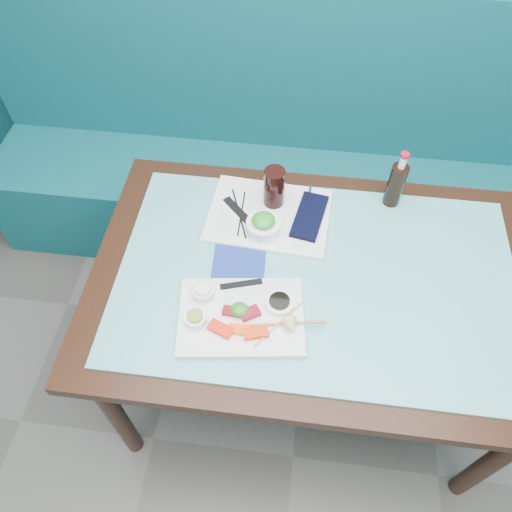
# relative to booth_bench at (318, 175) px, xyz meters

# --- Properties ---
(booth_bench) EXTENTS (3.00, 0.56, 1.17)m
(booth_bench) POSITION_rel_booth_bench_xyz_m (0.00, 0.00, 0.00)
(booth_bench) COLOR #0D5056
(booth_bench) RESTS_ON ground
(dining_table) EXTENTS (1.40, 0.90, 0.75)m
(dining_table) POSITION_rel_booth_bench_xyz_m (0.00, -0.84, 0.29)
(dining_table) COLOR black
(dining_table) RESTS_ON ground
(glass_top) EXTENTS (1.22, 0.76, 0.01)m
(glass_top) POSITION_rel_booth_bench_xyz_m (0.00, -0.84, 0.38)
(glass_top) COLOR #57AAAF
(glass_top) RESTS_ON dining_table
(sashimi_plate) EXTENTS (0.39, 0.30, 0.02)m
(sashimi_plate) POSITION_rel_booth_bench_xyz_m (-0.21, -1.02, 0.39)
(sashimi_plate) COLOR white
(sashimi_plate) RESTS_ON glass_top
(salmon_left) EXTENTS (0.08, 0.06, 0.02)m
(salmon_left) POSITION_rel_booth_bench_xyz_m (-0.26, -1.07, 0.41)
(salmon_left) COLOR #FF1E0A
(salmon_left) RESTS_ON sashimi_plate
(salmon_mid) EXTENTS (0.06, 0.03, 0.01)m
(salmon_mid) POSITION_rel_booth_bench_xyz_m (-0.21, -1.07, 0.41)
(salmon_mid) COLOR #FF590A
(salmon_mid) RESTS_ON sashimi_plate
(salmon_right) EXTENTS (0.07, 0.05, 0.02)m
(salmon_right) POSITION_rel_booth_bench_xyz_m (-0.16, -1.07, 0.41)
(salmon_right) COLOR #F63509
(salmon_right) RESTS_ON sashimi_plate
(tuna_left) EXTENTS (0.05, 0.03, 0.02)m
(tuna_left) POSITION_rel_booth_bench_xyz_m (-0.24, -1.01, 0.41)
(tuna_left) COLOR maroon
(tuna_left) RESTS_ON sashimi_plate
(tuna_right) EXTENTS (0.07, 0.06, 0.02)m
(tuna_right) POSITION_rel_booth_bench_xyz_m (-0.18, -1.01, 0.41)
(tuna_right) COLOR maroon
(tuna_right) RESTS_ON sashimi_plate
(seaweed_garnish) EXTENTS (0.07, 0.06, 0.03)m
(seaweed_garnish) POSITION_rel_booth_bench_xyz_m (-0.21, -1.01, 0.42)
(seaweed_garnish) COLOR #26821E
(seaweed_garnish) RESTS_ON sashimi_plate
(ramekin_wasabi) EXTENTS (0.08, 0.08, 0.03)m
(ramekin_wasabi) POSITION_rel_booth_bench_xyz_m (-0.33, -1.05, 0.41)
(ramekin_wasabi) COLOR white
(ramekin_wasabi) RESTS_ON sashimi_plate
(wasabi_fill) EXTENTS (0.06, 0.06, 0.01)m
(wasabi_fill) POSITION_rel_booth_bench_xyz_m (-0.33, -1.05, 0.43)
(wasabi_fill) COLOR olive
(wasabi_fill) RESTS_ON ramekin_wasabi
(ramekin_ginger) EXTENTS (0.09, 0.09, 0.03)m
(ramekin_ginger) POSITION_rel_booth_bench_xyz_m (-0.33, -0.96, 0.42)
(ramekin_ginger) COLOR silver
(ramekin_ginger) RESTS_ON sashimi_plate
(ginger_fill) EXTENTS (0.05, 0.05, 0.01)m
(ginger_fill) POSITION_rel_booth_bench_xyz_m (-0.33, -0.96, 0.43)
(ginger_fill) COLOR white
(ginger_fill) RESTS_ON ramekin_ginger
(soy_dish) EXTENTS (0.09, 0.09, 0.02)m
(soy_dish) POSITION_rel_booth_bench_xyz_m (-0.10, -0.97, 0.41)
(soy_dish) COLOR white
(soy_dish) RESTS_ON sashimi_plate
(soy_fill) EXTENTS (0.06, 0.06, 0.01)m
(soy_fill) POSITION_rel_booth_bench_xyz_m (-0.10, -0.97, 0.42)
(soy_fill) COLOR black
(soy_fill) RESTS_ON soy_dish
(lemon_wedge) EXTENTS (0.06, 0.05, 0.05)m
(lemon_wedge) POSITION_rel_booth_bench_xyz_m (-0.06, -1.05, 0.43)
(lemon_wedge) COLOR #EDCD70
(lemon_wedge) RESTS_ON sashimi_plate
(chopstick_sleeve) EXTENTS (0.13, 0.06, 0.00)m
(chopstick_sleeve) POSITION_rel_booth_bench_xyz_m (-0.22, -0.91, 0.40)
(chopstick_sleeve) COLOR black
(chopstick_sleeve) RESTS_ON sashimi_plate
(wooden_chopstick_a) EXTENTS (0.13, 0.16, 0.01)m
(wooden_chopstick_a) POSITION_rel_booth_bench_xyz_m (-0.10, -1.03, 0.41)
(wooden_chopstick_a) COLOR tan
(wooden_chopstick_a) RESTS_ON sashimi_plate
(wooden_chopstick_b) EXTENTS (0.25, 0.05, 0.01)m
(wooden_chopstick_b) POSITION_rel_booth_bench_xyz_m (-0.09, -1.03, 0.41)
(wooden_chopstick_b) COLOR #A0714B
(wooden_chopstick_b) RESTS_ON sashimi_plate
(serving_tray) EXTENTS (0.42, 0.32, 0.01)m
(serving_tray) POSITION_rel_booth_bench_xyz_m (-0.17, -0.62, 0.39)
(serving_tray) COLOR white
(serving_tray) RESTS_ON glass_top
(paper_placemat) EXTENTS (0.35, 0.26, 0.00)m
(paper_placemat) POSITION_rel_booth_bench_xyz_m (-0.17, -0.62, 0.40)
(paper_placemat) COLOR silver
(paper_placemat) RESTS_ON serving_tray
(seaweed_bowl) EXTENTS (0.14, 0.14, 0.04)m
(seaweed_bowl) POSITION_rel_booth_bench_xyz_m (-0.18, -0.69, 0.42)
(seaweed_bowl) COLOR white
(seaweed_bowl) RESTS_ON serving_tray
(seaweed_salad) EXTENTS (0.09, 0.09, 0.04)m
(seaweed_salad) POSITION_rel_booth_bench_xyz_m (-0.18, -0.69, 0.45)
(seaweed_salad) COLOR #279322
(seaweed_salad) RESTS_ON seaweed_bowl
(cola_glass) EXTENTS (0.08, 0.08, 0.14)m
(cola_glass) POSITION_rel_booth_bench_xyz_m (-0.16, -0.56, 0.47)
(cola_glass) COLOR black
(cola_glass) RESTS_ON serving_tray
(navy_pouch) EXTENTS (0.12, 0.21, 0.02)m
(navy_pouch) POSITION_rel_booth_bench_xyz_m (-0.04, -0.62, 0.41)
(navy_pouch) COLOR black
(navy_pouch) RESTS_ON serving_tray
(fork) EXTENTS (0.01, 0.08, 0.01)m
(fork) POSITION_rel_booth_bench_xyz_m (-0.04, -0.51, 0.40)
(fork) COLOR silver
(fork) RESTS_ON serving_tray
(black_chopstick_a) EXTENTS (0.08, 0.21, 0.01)m
(black_chopstick_a) POSITION_rel_booth_bench_xyz_m (-0.27, -0.63, 0.40)
(black_chopstick_a) COLOR black
(black_chopstick_a) RESTS_ON serving_tray
(black_chopstick_b) EXTENTS (0.01, 0.20, 0.01)m
(black_chopstick_b) POSITION_rel_booth_bench_xyz_m (-0.26, -0.63, 0.40)
(black_chopstick_b) COLOR black
(black_chopstick_b) RESTS_ON serving_tray
(tray_sleeve) EXTENTS (0.14, 0.14, 0.00)m
(tray_sleeve) POSITION_rel_booth_bench_xyz_m (-0.27, -0.63, 0.40)
(tray_sleeve) COLOR black
(tray_sleeve) RESTS_ON serving_tray
(cola_bottle_body) EXTENTS (0.06, 0.06, 0.16)m
(cola_bottle_body) POSITION_rel_booth_bench_xyz_m (0.24, -0.50, 0.46)
(cola_bottle_body) COLOR black
(cola_bottle_body) RESTS_ON glass_top
(cola_bottle_neck) EXTENTS (0.02, 0.02, 0.04)m
(cola_bottle_neck) POSITION_rel_booth_bench_xyz_m (0.24, -0.50, 0.57)
(cola_bottle_neck) COLOR white
(cola_bottle_neck) RESTS_ON cola_bottle_body
(cola_bottle_cap) EXTENTS (0.03, 0.03, 0.01)m
(cola_bottle_cap) POSITION_rel_booth_bench_xyz_m (0.24, -0.50, 0.60)
(cola_bottle_cap) COLOR red
(cola_bottle_cap) RESTS_ON cola_bottle_neck
(blue_napkin) EXTENTS (0.17, 0.17, 0.01)m
(blue_napkin) POSITION_rel_booth_bench_xyz_m (-0.24, -0.82, 0.39)
(blue_napkin) COLOR navy
(blue_napkin) RESTS_ON glass_top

